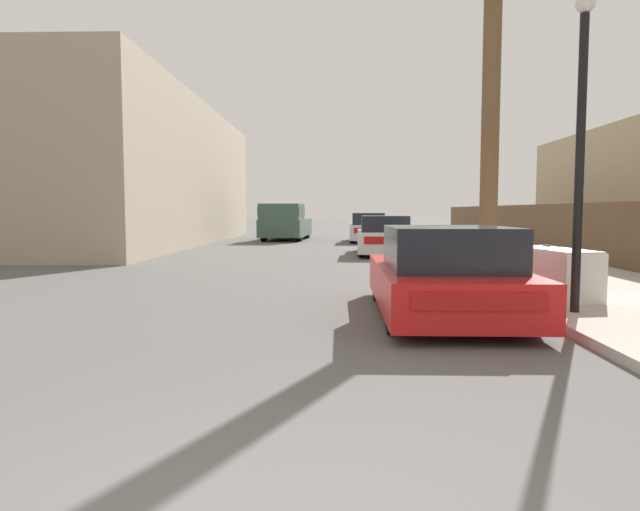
{
  "coord_description": "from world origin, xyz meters",
  "views": [
    {
      "loc": [
        0.39,
        -2.05,
        1.51
      ],
      "look_at": [
        0.06,
        11.13,
        0.47
      ],
      "focal_mm": 32.0,
      "sensor_mm": 36.0,
      "label": 1
    }
  ],
  "objects_px": {
    "parked_sports_car_red": "(445,276)",
    "car_parked_mid": "(384,236)",
    "street_lamp": "(581,128)",
    "discarded_fridge": "(554,273)",
    "utility_pole": "(492,66)",
    "car_parked_far": "(368,228)",
    "pickup_truck": "(285,222)"
  },
  "relations": [
    {
      "from": "parked_sports_car_red",
      "to": "car_parked_mid",
      "type": "relative_size",
      "value": 0.95
    },
    {
      "from": "car_parked_far",
      "to": "utility_pole",
      "type": "distance_m",
      "value": 15.77
    },
    {
      "from": "parked_sports_car_red",
      "to": "street_lamp",
      "type": "height_order",
      "value": "street_lamp"
    },
    {
      "from": "car_parked_far",
      "to": "street_lamp",
      "type": "relative_size",
      "value": 1.05
    },
    {
      "from": "car_parked_far",
      "to": "car_parked_mid",
      "type": "bearing_deg",
      "value": -87.24
    },
    {
      "from": "street_lamp",
      "to": "utility_pole",
      "type": "bearing_deg",
      "value": 89.51
    },
    {
      "from": "parked_sports_car_red",
      "to": "utility_pole",
      "type": "distance_m",
      "value": 6.18
    },
    {
      "from": "parked_sports_car_red",
      "to": "pickup_truck",
      "type": "bearing_deg",
      "value": 101.42
    },
    {
      "from": "parked_sports_car_red",
      "to": "utility_pole",
      "type": "xyz_separation_m",
      "value": [
        1.77,
        4.38,
        3.99
      ]
    },
    {
      "from": "car_parked_far",
      "to": "street_lamp",
      "type": "xyz_separation_m",
      "value": [
        1.67,
        -19.84,
        1.95
      ]
    },
    {
      "from": "parked_sports_car_red",
      "to": "car_parked_mid",
      "type": "xyz_separation_m",
      "value": [
        0.15,
        11.59,
        0.04
      ]
    },
    {
      "from": "car_parked_mid",
      "to": "utility_pole",
      "type": "relative_size",
      "value": 0.51
    },
    {
      "from": "discarded_fridge",
      "to": "parked_sports_car_red",
      "type": "relative_size",
      "value": 0.44
    },
    {
      "from": "discarded_fridge",
      "to": "pickup_truck",
      "type": "height_order",
      "value": "pickup_truck"
    },
    {
      "from": "parked_sports_car_red",
      "to": "car_parked_far",
      "type": "bearing_deg",
      "value": 90.24
    },
    {
      "from": "car_parked_far",
      "to": "pickup_truck",
      "type": "height_order",
      "value": "pickup_truck"
    },
    {
      "from": "parked_sports_car_red",
      "to": "car_parked_far",
      "type": "xyz_separation_m",
      "value": [
        0.06,
        19.56,
        0.07
      ]
    },
    {
      "from": "parked_sports_car_red",
      "to": "car_parked_far",
      "type": "relative_size",
      "value": 0.94
    },
    {
      "from": "discarded_fridge",
      "to": "parked_sports_car_red",
      "type": "bearing_deg",
      "value": -159.62
    },
    {
      "from": "utility_pole",
      "to": "street_lamp",
      "type": "bearing_deg",
      "value": -90.49
    },
    {
      "from": "discarded_fridge",
      "to": "street_lamp",
      "type": "relative_size",
      "value": 0.44
    },
    {
      "from": "parked_sports_car_red",
      "to": "pickup_truck",
      "type": "height_order",
      "value": "pickup_truck"
    },
    {
      "from": "discarded_fridge",
      "to": "car_parked_mid",
      "type": "xyz_separation_m",
      "value": [
        -1.83,
        10.44,
        0.12
      ]
    },
    {
      "from": "pickup_truck",
      "to": "street_lamp",
      "type": "distance_m",
      "value": 22.25
    },
    {
      "from": "car_parked_far",
      "to": "utility_pole",
      "type": "xyz_separation_m",
      "value": [
        1.71,
        -15.18,
        3.92
      ]
    },
    {
      "from": "discarded_fridge",
      "to": "street_lamp",
      "type": "bearing_deg",
      "value": -109.71
    },
    {
      "from": "pickup_truck",
      "to": "parked_sports_car_red",
      "type": "bearing_deg",
      "value": 104.72
    },
    {
      "from": "street_lamp",
      "to": "discarded_fridge",
      "type": "bearing_deg",
      "value": 80.21
    },
    {
      "from": "utility_pole",
      "to": "discarded_fridge",
      "type": "bearing_deg",
      "value": -86.33
    },
    {
      "from": "discarded_fridge",
      "to": "car_parked_mid",
      "type": "distance_m",
      "value": 10.6
    },
    {
      "from": "pickup_truck",
      "to": "street_lamp",
      "type": "height_order",
      "value": "street_lamp"
    },
    {
      "from": "parked_sports_car_red",
      "to": "street_lamp",
      "type": "distance_m",
      "value": 2.68
    }
  ]
}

